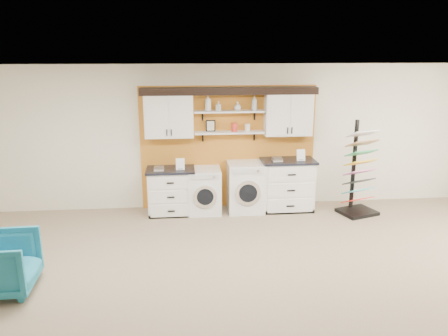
{
  "coord_description": "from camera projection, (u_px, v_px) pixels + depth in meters",
  "views": [
    {
      "loc": [
        -0.87,
        -4.35,
        3.06
      ],
      "look_at": [
        -0.24,
        2.3,
        1.24
      ],
      "focal_mm": 35.0,
      "sensor_mm": 36.0,
      "label": 1
    }
  ],
  "objects": [
    {
      "name": "washer",
      "position": [
        204.0,
        190.0,
        8.39
      ],
      "size": [
        0.62,
        0.71,
        0.87
      ],
      "color": "white",
      "rests_on": "floor"
    },
    {
      "name": "upper_cabinet_left",
      "position": [
        169.0,
        115.0,
        8.1
      ],
      "size": [
        0.9,
        0.35,
        0.84
      ],
      "color": "white",
      "rests_on": "wall_back"
    },
    {
      "name": "wall_back",
      "position": [
        228.0,
        137.0,
        8.53
      ],
      "size": [
        10.0,
        0.0,
        10.0
      ],
      "primitive_type": "plane",
      "rotation": [
        1.57,
        0.0,
        0.0
      ],
      "color": "#EFE7CF",
      "rests_on": "floor"
    },
    {
      "name": "armchair",
      "position": [
        2.0,
        264.0,
        5.63
      ],
      "size": [
        0.86,
        0.84,
        0.76
      ],
      "primitive_type": "imported",
      "rotation": [
        0.0,
        0.0,
        1.61
      ],
      "color": "teal",
      "rests_on": "floor"
    },
    {
      "name": "soap_bottle_c",
      "position": [
        238.0,
        106.0,
        8.19
      ],
      "size": [
        0.17,
        0.17,
        0.17
      ],
      "primitive_type": "imported",
      "rotation": [
        0.0,
        0.0,
        4.39
      ],
      "color": "silver",
      "rests_on": "shelf_upper"
    },
    {
      "name": "ceiling",
      "position": [
        270.0,
        76.0,
        4.32
      ],
      "size": [
        10.0,
        10.0,
        0.0
      ],
      "primitive_type": "plane",
      "rotation": [
        3.14,
        0.0,
        0.0
      ],
      "color": "white",
      "rests_on": "wall_back"
    },
    {
      "name": "canister_red",
      "position": [
        234.0,
        127.0,
        8.29
      ],
      "size": [
        0.11,
        0.11,
        0.16
      ],
      "primitive_type": "cylinder",
      "color": "red",
      "rests_on": "shelf_lower"
    },
    {
      "name": "base_cabinet_right",
      "position": [
        287.0,
        185.0,
        8.53
      ],
      "size": [
        1.03,
        0.66,
        1.01
      ],
      "color": "white",
      "rests_on": "floor"
    },
    {
      "name": "base_cabinet_left",
      "position": [
        171.0,
        191.0,
        8.33
      ],
      "size": [
        0.91,
        0.66,
        0.89
      ],
      "color": "white",
      "rests_on": "floor"
    },
    {
      "name": "dryer",
      "position": [
        245.0,
        187.0,
        8.45
      ],
      "size": [
        0.69,
        0.71,
        0.96
      ],
      "color": "white",
      "rests_on": "floor"
    },
    {
      "name": "accent_panel",
      "position": [
        228.0,
        147.0,
        8.55
      ],
      "size": [
        3.4,
        0.07,
        2.4
      ],
      "primitive_type": "cube",
      "color": "#BE7220",
      "rests_on": "wall_back"
    },
    {
      "name": "floor",
      "position": [
        263.0,
        322.0,
        5.06
      ],
      "size": [
        10.0,
        10.0,
        0.0
      ],
      "primitive_type": "plane",
      "color": "gray",
      "rests_on": "ground"
    },
    {
      "name": "canister_cream",
      "position": [
        247.0,
        128.0,
        8.32
      ],
      "size": [
        0.1,
        0.1,
        0.14
      ],
      "primitive_type": "cylinder",
      "color": "silver",
      "rests_on": "shelf_lower"
    },
    {
      "name": "soap_bottle_d",
      "position": [
        254.0,
        103.0,
        8.2
      ],
      "size": [
        0.14,
        0.14,
        0.28
      ],
      "primitive_type": "imported",
      "rotation": [
        0.0,
        0.0,
        2.8
      ],
      "color": "silver",
      "rests_on": "shelf_upper"
    },
    {
      "name": "shelf_upper",
      "position": [
        229.0,
        111.0,
        8.2
      ],
      "size": [
        1.32,
        0.28,
        0.03
      ],
      "primitive_type": "cube",
      "color": "white",
      "rests_on": "wall_back"
    },
    {
      "name": "soap_bottle_a",
      "position": [
        208.0,
        103.0,
        8.12
      ],
      "size": [
        0.16,
        0.16,
        0.3
      ],
      "primitive_type": "imported",
      "rotation": [
        0.0,
        0.0,
        1.03
      ],
      "color": "silver",
      "rests_on": "shelf_upper"
    },
    {
      "name": "soap_bottle_b",
      "position": [
        218.0,
        106.0,
        8.16
      ],
      "size": [
        0.11,
        0.1,
        0.17
      ],
      "primitive_type": "imported",
      "rotation": [
        0.0,
        0.0,
        1.12
      ],
      "color": "silver",
      "rests_on": "shelf_upper"
    },
    {
      "name": "sample_rack",
      "position": [
        358.0,
        185.0,
        8.29
      ],
      "size": [
        0.79,
        0.72,
        1.79
      ],
      "rotation": [
        0.0,
        0.0,
        0.32
      ],
      "color": "black",
      "rests_on": "floor"
    },
    {
      "name": "shelf_lower",
      "position": [
        229.0,
        132.0,
        8.31
      ],
      "size": [
        1.32,
        0.28,
        0.03
      ],
      "primitive_type": "cube",
      "color": "white",
      "rests_on": "wall_back"
    },
    {
      "name": "upper_cabinet_right",
      "position": [
        288.0,
        113.0,
        8.31
      ],
      "size": [
        0.9,
        0.35,
        0.84
      ],
      "color": "white",
      "rests_on": "wall_back"
    },
    {
      "name": "crown_molding",
      "position": [
        229.0,
        90.0,
        8.11
      ],
      "size": [
        3.3,
        0.41,
        0.13
      ],
      "color": "black",
      "rests_on": "wall_back"
    },
    {
      "name": "picture_frame",
      "position": [
        211.0,
        126.0,
        8.29
      ],
      "size": [
        0.18,
        0.02,
        0.22
      ],
      "color": "black",
      "rests_on": "shelf_lower"
    }
  ]
}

